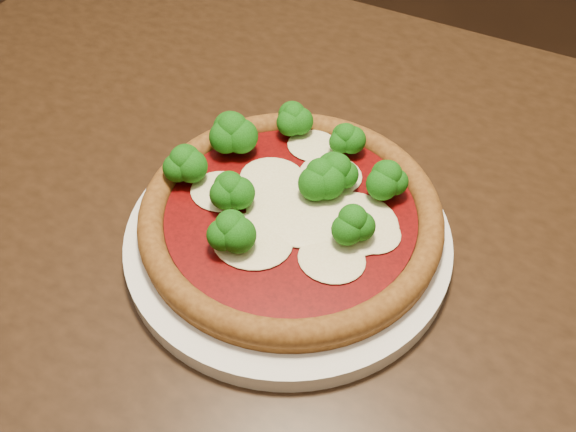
% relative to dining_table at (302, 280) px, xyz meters
% --- Properties ---
extents(dining_table, '(1.17, 0.90, 0.75)m').
position_rel_dining_table_xyz_m(dining_table, '(0.00, 0.00, 0.00)').
color(dining_table, black).
rests_on(dining_table, floor).
extents(plate, '(0.29, 0.29, 0.02)m').
position_rel_dining_table_xyz_m(plate, '(-0.00, -0.04, 0.12)').
color(plate, white).
rests_on(plate, dining_table).
extents(pizza, '(0.27, 0.27, 0.06)m').
position_rel_dining_table_xyz_m(pizza, '(-0.00, -0.02, 0.14)').
color(pizza, brown).
rests_on(pizza, plate).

